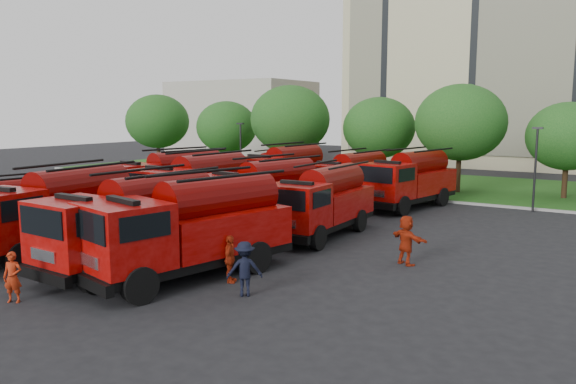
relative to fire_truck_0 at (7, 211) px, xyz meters
name	(u,v)px	position (x,y,z in m)	size (l,w,h in m)	color
ground	(190,243)	(7.02, 4.47, -1.50)	(140.00, 140.00, 0.00)	black
lawn	(398,182)	(7.02, 30.47, -1.44)	(70.00, 16.00, 0.12)	#184913
curb	(357,194)	(7.02, 22.37, -1.43)	(70.00, 0.30, 0.14)	gray
apartment_building	(490,53)	(9.02, 52.41, 11.00)	(30.00, 14.18, 25.00)	tan
side_building	(242,119)	(-22.98, 48.47, 3.50)	(18.00, 12.00, 10.00)	#A6A093
tree_0	(158,121)	(-16.98, 26.47, 3.51)	(6.30, 6.30, 7.70)	#382314
tree_1	(227,127)	(-8.98, 27.47, 3.04)	(5.71, 5.71, 6.98)	#382314
tree_2	(290,119)	(-0.98, 25.97, 3.85)	(6.72, 6.72, 8.22)	#382314
tree_3	(379,128)	(6.02, 28.47, 3.18)	(5.88, 5.88, 7.19)	#382314
tree_4	(460,123)	(13.02, 26.97, 3.72)	(6.55, 6.55, 8.01)	#382314
tree_5	(568,136)	(20.02, 27.97, 2.84)	(5.46, 5.46, 6.68)	#382314
lamp_post_0	(241,151)	(-2.98, 21.67, 1.39)	(0.60, 0.25, 5.11)	black
lamp_post_1	(535,164)	(19.02, 21.67, 1.39)	(0.60, 0.25, 5.11)	black
fire_truck_0	(7,211)	(0.00, 0.00, 0.00)	(3.38, 6.86, 2.99)	black
fire_truck_1	(57,212)	(3.50, 0.13, 0.31)	(3.41, 8.13, 3.61)	black
fire_truck_2	(135,222)	(8.08, 0.27, 0.30)	(3.16, 8.00, 3.59)	black
fire_truck_3	(191,228)	(10.69, 0.54, 0.33)	(4.47, 8.40, 3.64)	black
fire_truck_4	(170,181)	(0.17, 10.31, 0.31)	(4.16, 8.29, 3.61)	black
fire_truck_5	(196,187)	(3.49, 8.93, 0.33)	(3.18, 8.11, 3.65)	black
fire_truck_6	(263,194)	(7.67, 9.40, 0.26)	(3.92, 8.03, 3.50)	black
fire_truck_7	(322,202)	(11.38, 9.13, 0.17)	(2.83, 7.39, 3.34)	black
fire_truck_8	(271,172)	(0.95, 20.24, 0.02)	(2.77, 6.78, 3.02)	black
fire_truck_9	(284,173)	(3.58, 17.91, 0.33)	(3.44, 8.22, 3.65)	black
fire_truck_10	(350,179)	(8.63, 17.91, 0.21)	(3.39, 7.71, 3.40)	black
fire_truck_11	(410,180)	(12.13, 19.16, 0.27)	(4.05, 8.12, 3.53)	black
firefighter_0	(14,302)	(7.73, -4.57, -1.50)	(0.60, 0.44, 1.64)	#9E230C
firefighter_2	(230,282)	(12.26, 0.77, -1.50)	(1.00, 0.57, 1.70)	#9E230C
firefighter_3	(245,296)	(13.58, -0.13, -1.50)	(1.18, 0.61, 1.83)	black
firefighter_4	(101,234)	(1.83, 3.69, -1.50)	(0.86, 0.56, 1.76)	#9E230C
firefighter_5	(405,264)	(16.71, 6.34, -1.50)	(1.84, 0.79, 1.98)	#9E230C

